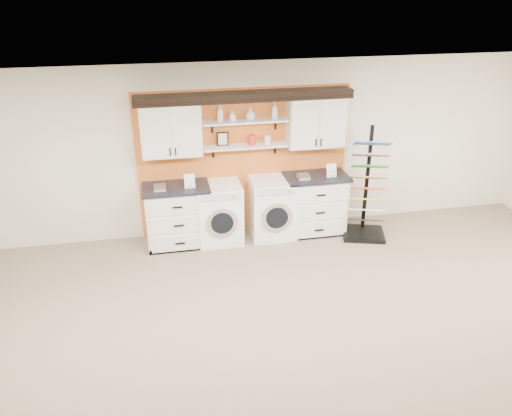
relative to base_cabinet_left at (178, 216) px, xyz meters
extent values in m
plane|color=#87735B|center=(1.13, -3.64, -0.50)|extent=(10.00, 10.00, 0.00)
plane|color=white|center=(1.13, -3.64, 2.30)|extent=(10.00, 10.00, 0.00)
plane|color=silver|center=(1.13, 0.36, 0.90)|extent=(10.00, 0.00, 10.00)
cube|color=#CF6323|center=(1.13, 0.32, 0.70)|extent=(3.40, 0.07, 2.40)
cube|color=white|center=(0.00, 0.16, 1.38)|extent=(0.90, 0.34, 0.84)
cube|color=white|center=(-0.22, -0.02, 1.38)|extent=(0.42, 0.01, 0.78)
cube|color=white|center=(0.22, -0.02, 1.38)|extent=(0.42, 0.01, 0.78)
cube|color=white|center=(2.26, 0.16, 1.38)|extent=(0.90, 0.34, 0.84)
cube|color=white|center=(2.04, -0.02, 1.38)|extent=(0.42, 0.01, 0.78)
cube|color=white|center=(2.48, -0.02, 1.38)|extent=(0.42, 0.01, 0.78)
cube|color=white|center=(1.13, 0.16, 1.03)|extent=(1.32, 0.28, 0.03)
cube|color=white|center=(1.13, 0.16, 1.43)|extent=(1.32, 0.28, 0.03)
cube|color=black|center=(1.13, 0.18, 1.83)|extent=(3.30, 0.40, 0.10)
cube|color=black|center=(1.13, -0.01, 1.77)|extent=(3.30, 0.04, 0.04)
cube|color=black|center=(0.78, 0.21, 1.15)|extent=(0.18, 0.02, 0.22)
cube|color=beige|center=(0.78, 0.20, 1.15)|extent=(0.14, 0.01, 0.18)
cylinder|color=red|center=(1.23, 0.16, 1.12)|extent=(0.11, 0.11, 0.16)
cylinder|color=silver|center=(1.48, 0.16, 1.11)|extent=(0.10, 0.10, 0.14)
cube|color=white|center=(0.00, 0.01, -0.02)|extent=(0.97, 0.60, 0.97)
cube|color=black|center=(0.00, -0.26, -0.47)|extent=(0.97, 0.06, 0.08)
cube|color=black|center=(0.00, 0.01, 0.49)|extent=(1.03, 0.66, 0.04)
cube|color=white|center=(0.00, -0.30, 0.29)|extent=(0.88, 0.02, 0.27)
cube|color=white|center=(0.00, -0.30, -0.02)|extent=(0.88, 0.02, 0.27)
cube|color=white|center=(0.00, -0.30, -0.33)|extent=(0.88, 0.02, 0.27)
cube|color=white|center=(2.26, 0.01, -0.02)|extent=(0.97, 0.60, 0.97)
cube|color=black|center=(2.26, -0.26, -0.47)|extent=(0.97, 0.06, 0.08)
cube|color=black|center=(2.26, 0.01, 0.49)|extent=(1.04, 0.66, 0.04)
cube|color=white|center=(2.26, -0.30, 0.30)|extent=(0.88, 0.02, 0.27)
cube|color=white|center=(2.26, -0.30, -0.02)|extent=(0.88, 0.02, 0.27)
cube|color=white|center=(2.26, -0.30, -0.33)|extent=(0.88, 0.02, 0.27)
cube|color=white|center=(0.66, 0.01, -0.01)|extent=(0.70, 0.66, 0.98)
cube|color=silver|center=(0.66, -0.33, 0.41)|extent=(0.60, 0.02, 0.10)
cylinder|color=silver|center=(0.66, -0.33, -0.03)|extent=(0.50, 0.05, 0.50)
cylinder|color=black|center=(0.66, -0.35, -0.03)|extent=(0.35, 0.03, 0.35)
cube|color=white|center=(1.54, 0.01, 0.00)|extent=(0.72, 0.66, 1.00)
cube|color=silver|center=(1.54, -0.33, 0.42)|extent=(0.61, 0.02, 0.11)
cylinder|color=silver|center=(1.54, -0.33, -0.02)|extent=(0.51, 0.05, 0.51)
cylinder|color=black|center=(1.54, -0.35, -0.02)|extent=(0.36, 0.03, 0.36)
cube|color=black|center=(3.03, -0.33, -0.47)|extent=(0.80, 0.73, 0.07)
cube|color=black|center=(3.09, -0.14, 0.45)|extent=(0.07, 0.07, 1.79)
cube|color=black|center=(3.04, -0.31, -0.22)|extent=(0.62, 0.46, 0.16)
cube|color=silver|center=(3.04, -0.31, -0.03)|extent=(0.62, 0.46, 0.16)
cube|color=#ACCF15|center=(3.04, -0.31, 0.16)|extent=(0.62, 0.46, 0.16)
cube|color=red|center=(3.04, -0.31, 0.35)|extent=(0.62, 0.46, 0.16)
cube|color=olive|center=(3.04, -0.31, 0.53)|extent=(0.62, 0.46, 0.16)
cube|color=#227D25|center=(3.04, -0.31, 0.72)|extent=(0.62, 0.46, 0.16)
cube|color=pink|center=(3.04, -0.31, 0.91)|extent=(0.62, 0.46, 0.16)
cube|color=#397EC9|center=(3.04, -0.31, 1.10)|extent=(0.62, 0.46, 0.16)
imported|color=silver|center=(0.75, 0.16, 1.57)|extent=(0.14, 0.14, 0.26)
imported|color=silver|center=(0.93, 0.16, 1.53)|extent=(0.09, 0.09, 0.17)
imported|color=silver|center=(1.21, 0.16, 1.54)|extent=(0.20, 0.20, 0.19)
imported|color=silver|center=(1.59, 0.16, 1.57)|extent=(0.14, 0.14, 0.26)
camera|label=1|loc=(-0.15, -7.18, 3.52)|focal=35.00mm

